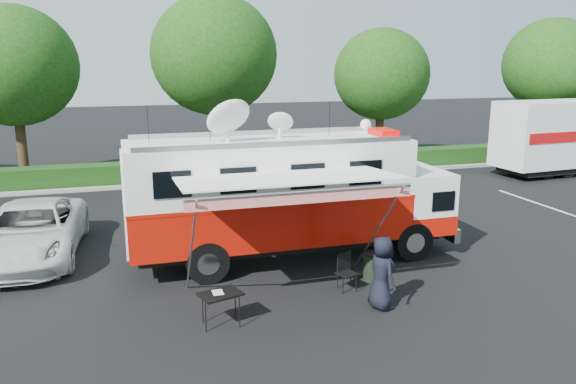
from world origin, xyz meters
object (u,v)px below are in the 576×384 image
(folding_table, at_px, (220,295))
(trash_bin, at_px, (372,266))
(white_suv, at_px, (34,257))
(command_truck, at_px, (290,195))

(folding_table, distance_m, trash_bin, 4.56)
(white_suv, xyz_separation_m, folding_table, (4.55, -5.92, 0.71))
(trash_bin, bearing_deg, folding_table, -161.31)
(white_suv, distance_m, folding_table, 7.50)
(white_suv, distance_m, trash_bin, 9.92)
(command_truck, xyz_separation_m, trash_bin, (1.61, -2.17, -1.57))
(white_suv, bearing_deg, command_truck, -14.10)
(folding_table, bearing_deg, white_suv, 127.50)
(folding_table, relative_size, trash_bin, 1.41)
(command_truck, distance_m, white_suv, 7.85)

